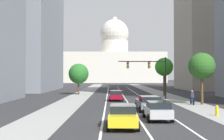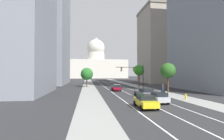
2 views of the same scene
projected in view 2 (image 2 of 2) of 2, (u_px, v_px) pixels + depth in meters
ground_plane at (110, 85)px, 63.58m from camera, size 400.00×400.00×0.00m
sidewalk_left at (89, 86)px, 57.54m from camera, size 3.85×130.00×0.01m
sidewalk_right at (134, 85)px, 59.72m from camera, size 3.85×130.00×0.01m
lane_stripe_left at (106, 88)px, 48.33m from camera, size 0.16×90.00×0.01m
lane_stripe_center at (117, 88)px, 48.74m from camera, size 0.16×90.00×0.01m
lane_stripe_right at (126, 88)px, 49.14m from camera, size 0.16×90.00×0.01m
office_tower_far_left at (48, 7)px, 67.92m from camera, size 14.69×27.86×59.70m
office_tower_near_right at (217, 1)px, 43.44m from camera, size 16.20×23.58×44.11m
office_tower_far_right at (159, 45)px, 77.06m from camera, size 15.05×18.77×32.83m
capitol_building at (96, 65)px, 157.37m from camera, size 53.62×24.82×36.05m
car_crimson at (116, 88)px, 40.73m from camera, size 2.05×4.11×1.47m
car_gray at (144, 93)px, 29.82m from camera, size 2.23×4.81×1.52m
car_silver at (158, 97)px, 23.98m from camera, size 1.97×4.15×1.47m
car_yellow at (145, 101)px, 20.56m from camera, size 2.19×4.52×1.50m
traffic_signal_mast at (134, 72)px, 44.22m from camera, size 7.14×0.39×6.26m
fire_hydrant at (186, 97)px, 27.10m from camera, size 0.26×0.35×0.91m
cyclist at (163, 89)px, 36.61m from camera, size 0.36×1.70×1.72m
street_tree_near_right at (168, 71)px, 37.15m from camera, size 3.21×3.21×6.27m
street_tree_mid_left at (87, 74)px, 53.23m from camera, size 3.74×3.74×5.77m
street_tree_mid_right at (139, 70)px, 51.80m from camera, size 3.16×3.16×6.63m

